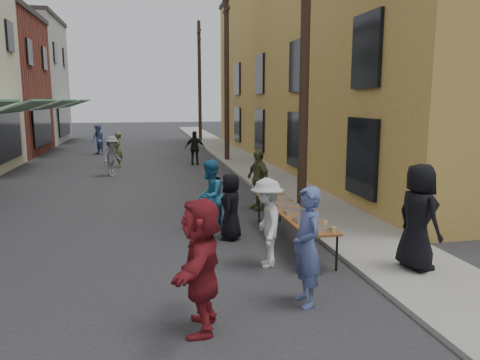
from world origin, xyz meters
name	(u,v)px	position (x,y,z in m)	size (l,w,h in m)	color
ground	(144,262)	(0.00, 0.00, 0.00)	(120.00, 120.00, 0.00)	#28282B
sidewalk	(240,160)	(5.00, 15.00, 0.05)	(2.20, 60.00, 0.10)	gray
building_ochre	(359,64)	(11.10, 14.00, 5.00)	(10.00, 28.00, 10.00)	#B88742
utility_pole_near	(305,49)	(4.30, 3.00, 4.50)	(0.26, 0.26, 9.00)	#2D2116
utility_pole_mid	(227,74)	(4.30, 15.00, 4.50)	(0.26, 0.26, 9.00)	#2D2116
utility_pole_far	(200,82)	(4.30, 27.00, 4.50)	(0.26, 0.26, 9.00)	#2D2116
serving_table	(292,212)	(3.27, 0.68, 0.71)	(0.70, 4.00, 0.75)	brown
catering_tray_sausage	(318,228)	(3.27, -0.97, 0.79)	(0.50, 0.33, 0.08)	maroon
catering_tray_foil_b	(307,220)	(3.27, -0.32, 0.79)	(0.50, 0.33, 0.08)	#B2B2B7
catering_tray_buns	(296,212)	(3.27, 0.38, 0.79)	(0.50, 0.33, 0.08)	tan
catering_tray_foil_d	(287,205)	(3.27, 1.08, 0.79)	(0.50, 0.33, 0.08)	#B2B2B7
catering_tray_buns_end	(278,199)	(3.27, 1.78, 0.79)	(0.50, 0.33, 0.08)	tan
condiment_jar_a	(313,233)	(3.05, -1.27, 0.79)	(0.07, 0.07, 0.08)	#A57F26
condiment_jar_b	(311,232)	(3.05, -1.17, 0.79)	(0.07, 0.07, 0.08)	#A57F26
condiment_jar_c	(309,230)	(3.05, -1.07, 0.79)	(0.07, 0.07, 0.08)	#A57F26
cup_stack	(333,230)	(3.47, -1.22, 0.81)	(0.08, 0.08, 0.12)	tan
guest_front_a	(231,207)	(1.98, 1.24, 0.77)	(0.75, 0.49, 1.53)	black
guest_front_b	(307,247)	(2.51, -2.46, 0.95)	(0.69, 0.45, 1.89)	#4B5B91
guest_front_c	(210,196)	(1.60, 1.96, 0.89)	(0.86, 0.67, 1.77)	teal
guest_front_d	(267,223)	(2.34, -0.66, 0.86)	(1.12, 0.64, 1.73)	silver
guest_front_e	(258,180)	(3.31, 4.04, 0.89)	(1.04, 0.43, 1.77)	brown
guest_queue_back	(201,265)	(0.80, -2.96, 0.95)	(1.76, 0.56, 1.90)	maroon
server	(418,217)	(4.96, -1.59, 1.08)	(0.96, 0.63, 1.97)	black
passerby_left	(112,156)	(-1.29, 11.14, 0.85)	(1.10, 0.63, 1.70)	slate
passerby_mid	(195,148)	(2.50, 13.87, 0.84)	(0.98, 0.41, 1.68)	black
passerby_right	(118,150)	(-1.18, 13.75, 0.85)	(0.62, 0.41, 1.69)	brown
passerby_far	(98,140)	(-2.58, 19.37, 0.88)	(0.86, 0.67, 1.77)	#556BA5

